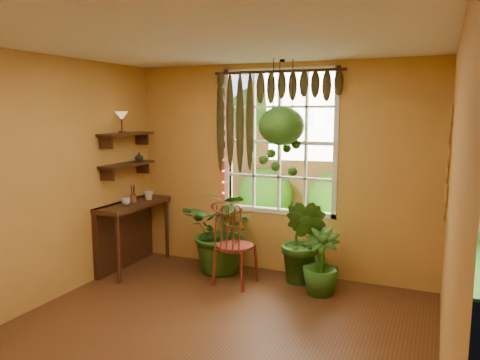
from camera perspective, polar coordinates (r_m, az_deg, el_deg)
The scene contains 23 objects.
floor at distance 4.45m, azimuth -5.46°, elevation -19.82°, with size 4.50×4.50×0.00m, color #573319.
ceiling at distance 3.96m, azimuth -6.04°, elevation 17.06°, with size 4.50×4.50×0.00m, color white.
wall_back at distance 6.03m, azimuth 4.71°, elevation 1.26°, with size 4.00×4.00×0.00m, color gold.
wall_left at distance 5.25m, azimuth -25.19°, elevation -0.61°, with size 4.50×4.50×0.00m, color gold.
wall_right at distance 3.50m, azimuth 24.32°, elevation -4.76°, with size 4.50×4.50×0.00m, color gold.
window at distance 6.03m, azimuth 4.85°, elevation 4.60°, with size 1.52×0.10×1.86m.
valance_vine at distance 5.93m, azimuth 3.75°, elevation 10.13°, with size 1.70×0.12×1.10m.
string_lights at distance 6.22m, azimuth -2.10°, elevation 5.21°, with size 0.03×0.03×1.54m, color #FF2633, non-canonical shape.
wall_plates at distance 5.24m, azimuth 24.00°, elevation 1.66°, with size 0.04×0.32×1.10m, color beige, non-canonical shape.
counter_ledge at distance 6.50m, azimuth -13.56°, elevation -5.59°, with size 0.40×1.20×0.90m.
shelf_lower at distance 6.33m, azimuth -13.57°, elevation 1.85°, with size 0.25×0.90×0.04m, color #3B2010.
shelf_upper at distance 6.29m, azimuth -13.70°, elevation 5.47°, with size 0.25×0.90×0.04m, color #3B2010.
backyard at distance 10.46m, azimuth 14.14°, elevation 3.74°, with size 14.00×10.00×12.00m.
windsor_chair at distance 5.74m, azimuth -0.73°, elevation -9.33°, with size 0.49×0.52×1.21m.
potted_plant_left at distance 6.11m, azimuth -1.99°, elevation -6.19°, with size 1.00×0.87×1.12m, color #1A4412.
potted_plant_mid at distance 5.78m, azimuth 7.77°, elevation -7.41°, with size 0.58×0.47×1.06m, color #1A4412.
potted_plant_right at distance 5.52m, azimuth 9.80°, elevation -9.82°, with size 0.43×0.43×0.77m, color #1A4412.
hanging_basket at distance 5.63m, azimuth 5.06°, elevation 6.09°, with size 0.55×0.55×1.39m.
cup_a at distance 6.19m, azimuth -13.74°, elevation -2.56°, with size 0.11×0.11×0.09m, color silver.
cup_b at distance 6.49m, azimuth -11.07°, elevation -1.86°, with size 0.12×0.12×0.11m, color beige.
brush_jar at distance 6.34m, azimuth -12.90°, elevation -1.61°, with size 0.08×0.08×0.30m.
shelf_vase at distance 6.52m, azimuth -12.20°, elevation 2.78°, with size 0.12×0.12×0.12m, color #B2AD99.
tiffany_lamp at distance 6.20m, azimuth -14.24°, elevation 7.44°, with size 0.16×0.16×0.27m.
Camera 1 is at (1.91, -3.42, 2.11)m, focal length 35.00 mm.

